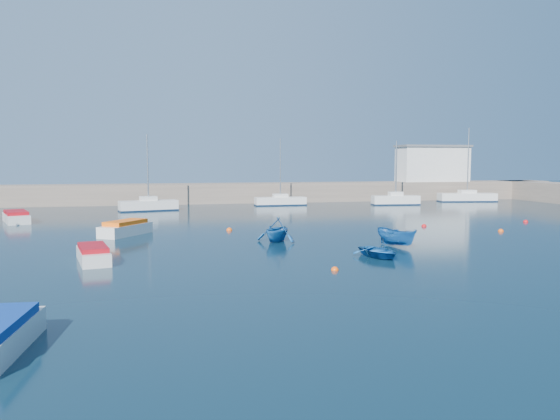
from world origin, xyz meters
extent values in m
plane|color=#0B2231|center=(0.00, 0.00, 0.00)|extent=(220.00, 220.00, 0.00)
cube|color=#756759|center=(0.00, 46.00, 1.30)|extent=(96.00, 4.50, 2.60)
cube|color=silver|center=(30.00, 46.00, 5.10)|extent=(10.00, 4.00, 5.00)
cube|color=silver|center=(-10.31, 35.83, 0.58)|extent=(6.67, 3.18, 1.16)
cylinder|color=#B7BABC|center=(-10.31, 35.83, 4.86)|extent=(0.17, 0.17, 7.40)
cube|color=silver|center=(5.86, 40.00, 0.52)|extent=(6.45, 1.86, 1.05)
cylinder|color=#B7BABC|center=(5.86, 40.00, 4.75)|extent=(0.15, 0.15, 7.40)
cube|color=silver|center=(20.44, 37.55, 0.59)|extent=(6.16, 2.28, 1.18)
cylinder|color=#B7BABC|center=(20.44, 37.55, 4.64)|extent=(0.18, 0.18, 6.92)
cube|color=silver|center=(32.56, 40.76, 0.58)|extent=(8.03, 3.46, 1.15)
cylinder|color=#B7BABC|center=(32.56, 40.76, 5.62)|extent=(0.16, 0.16, 8.94)
cube|color=silver|center=(-12.82, 4.43, 0.35)|extent=(2.32, 4.45, 0.69)
cube|color=#A10B16|center=(-12.82, 4.43, 0.82)|extent=(2.03, 3.40, 0.26)
cube|color=silver|center=(-11.67, 15.37, 0.42)|extent=(3.97, 4.77, 0.83)
cube|color=#FF600E|center=(-11.67, 15.37, 0.99)|extent=(3.25, 3.76, 0.31)
cube|color=silver|center=(-21.95, 26.54, 0.39)|extent=(3.45, 5.54, 0.78)
cube|color=#A10B16|center=(-21.95, 26.54, 0.93)|extent=(2.93, 4.27, 0.29)
imported|color=#17579F|center=(3.33, 2.35, 0.33)|extent=(2.88, 3.57, 0.65)
imported|color=#17579F|center=(-1.19, 9.69, 0.85)|extent=(4.12, 4.23, 1.70)
imported|color=#17579F|center=(6.04, 5.83, 0.62)|extent=(2.40, 3.45, 1.25)
sphere|color=#FF530D|center=(-0.42, -0.77, 0.00)|extent=(0.40, 0.40, 0.40)
sphere|color=red|center=(12.99, 15.46, 0.00)|extent=(0.44, 0.44, 0.44)
sphere|color=#FF530D|center=(17.41, 11.09, 0.00)|extent=(0.44, 0.44, 0.44)
sphere|color=#FF530D|center=(-3.66, 16.49, 0.00)|extent=(0.48, 0.48, 0.48)
sphere|color=red|center=(23.71, 16.51, 0.00)|extent=(0.45, 0.45, 0.45)
camera|label=1|loc=(-9.21, -27.13, 5.62)|focal=35.00mm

